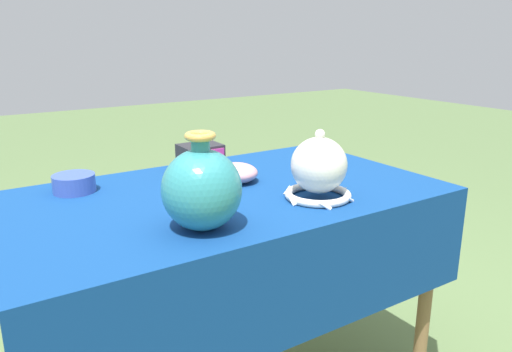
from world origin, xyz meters
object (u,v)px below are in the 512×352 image
(vase_tall_bulbous, at_px, (202,189))
(vase_dome_bell, at_px, (319,170))
(mosaic_tile_box, at_px, (201,158))
(bowl_shallow_rose, at_px, (236,173))
(pot_squat_cobalt, at_px, (74,183))

(vase_tall_bulbous, relative_size, vase_dome_bell, 1.16)
(vase_dome_bell, relative_size, mosaic_tile_box, 1.51)
(mosaic_tile_box, height_order, bowl_shallow_rose, mosaic_tile_box)
(bowl_shallow_rose, bearing_deg, vase_dome_bell, -66.85)
(mosaic_tile_box, bearing_deg, vase_dome_bell, -71.84)
(bowl_shallow_rose, xyz_separation_m, pot_squat_cobalt, (-0.45, 0.17, -0.00))
(mosaic_tile_box, relative_size, pot_squat_cobalt, 1.10)
(vase_tall_bulbous, bearing_deg, bowl_shallow_rose, 47.45)
(vase_dome_bell, distance_m, pot_squat_cobalt, 0.72)
(vase_dome_bell, distance_m, bowl_shallow_rose, 0.29)
(vase_tall_bulbous, distance_m, bowl_shallow_rose, 0.40)
(bowl_shallow_rose, height_order, pot_squat_cobalt, bowl_shallow_rose)
(pot_squat_cobalt, bearing_deg, vase_dome_bell, -37.77)
(pot_squat_cobalt, bearing_deg, bowl_shallow_rose, -21.08)
(vase_dome_bell, xyz_separation_m, mosaic_tile_box, (-0.14, 0.44, -0.04))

